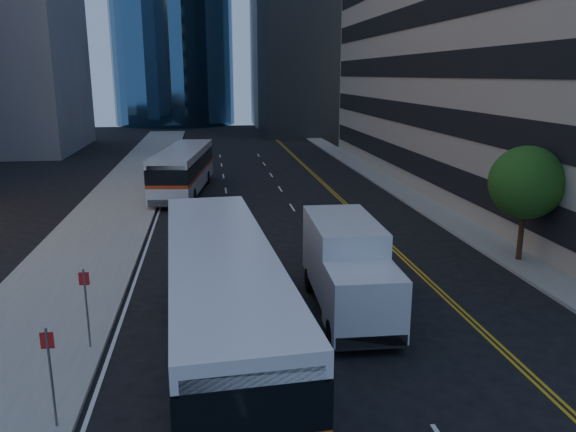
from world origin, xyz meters
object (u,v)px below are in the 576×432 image
Objects in this scene: bus_front at (221,297)px; bus_rear at (184,169)px; box_truck at (348,267)px; street_tree at (526,183)px.

bus_front reaches higher than bus_rear.
box_truck is (6.49, -22.02, -0.02)m from bus_rear.
bus_front is at bearing -152.89° from street_tree.
bus_rear is (-2.05, 24.63, -0.18)m from bus_front.
bus_rear is 22.96m from box_truck.
bus_front is 5.16m from box_truck.
bus_rear is 1.84× the size of box_truck.
street_tree is 15.16m from bus_front.
street_tree is 23.63m from bus_rear.
bus_rear is at bearing 131.00° from street_tree.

